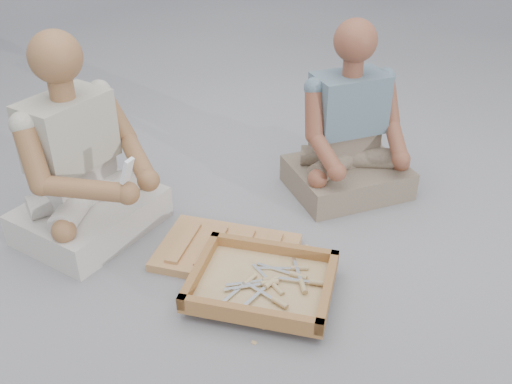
% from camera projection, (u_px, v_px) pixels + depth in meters
% --- Properties ---
extents(ground, '(60.00, 60.00, 0.00)m').
position_uv_depth(ground, '(265.00, 272.00, 2.45)').
color(ground, gray).
rests_on(ground, ground).
extents(carved_panel, '(0.63, 0.44, 0.04)m').
position_uv_depth(carved_panel, '(227.00, 252.00, 2.53)').
color(carved_panel, '#AF7F43').
rests_on(carved_panel, ground).
extents(tool_tray, '(0.58, 0.48, 0.07)m').
position_uv_depth(tool_tray, '(262.00, 283.00, 2.29)').
color(tool_tray, brown).
rests_on(tool_tray, carved_panel).
extents(chisel_0, '(0.16, 0.17, 0.02)m').
position_uv_depth(chisel_0, '(275.00, 286.00, 2.26)').
color(chisel_0, white).
rests_on(chisel_0, tool_tray).
extents(chisel_1, '(0.21, 0.10, 0.02)m').
position_uv_depth(chisel_1, '(266.00, 280.00, 2.29)').
color(chisel_1, white).
rests_on(chisel_1, tool_tray).
extents(chisel_2, '(0.22, 0.07, 0.02)m').
position_uv_depth(chisel_2, '(294.00, 274.00, 2.32)').
color(chisel_2, white).
rests_on(chisel_2, tool_tray).
extents(chisel_3, '(0.11, 0.21, 0.02)m').
position_uv_depth(chisel_3, '(267.00, 285.00, 2.25)').
color(chisel_3, white).
rests_on(chisel_3, tool_tray).
extents(chisel_4, '(0.21, 0.11, 0.02)m').
position_uv_depth(chisel_4, '(264.00, 283.00, 2.26)').
color(chisel_4, white).
rests_on(chisel_4, tool_tray).
extents(chisel_5, '(0.20, 0.13, 0.02)m').
position_uv_depth(chisel_5, '(275.00, 300.00, 2.18)').
color(chisel_5, white).
rests_on(chisel_5, tool_tray).
extents(chisel_6, '(0.09, 0.21, 0.02)m').
position_uv_depth(chisel_6, '(302.00, 283.00, 2.26)').
color(chisel_6, white).
rests_on(chisel_6, tool_tray).
extents(chisel_7, '(0.22, 0.06, 0.02)m').
position_uv_depth(chisel_7, '(294.00, 268.00, 2.35)').
color(chisel_7, white).
rests_on(chisel_7, tool_tray).
extents(chisel_8, '(0.22, 0.02, 0.02)m').
position_uv_depth(chisel_8, '(313.00, 282.00, 2.26)').
color(chisel_8, white).
rests_on(chisel_8, tool_tray).
extents(chisel_9, '(0.12, 0.20, 0.02)m').
position_uv_depth(chisel_9, '(246.00, 283.00, 2.27)').
color(chisel_9, white).
rests_on(chisel_9, tool_tray).
extents(wood_chip_0, '(0.02, 0.02, 0.00)m').
position_uv_depth(wood_chip_0, '(334.00, 265.00, 2.48)').
color(wood_chip_0, tan).
rests_on(wood_chip_0, ground).
extents(wood_chip_1, '(0.02, 0.02, 0.00)m').
position_uv_depth(wood_chip_1, '(212.00, 299.00, 2.30)').
color(wood_chip_1, tan).
rests_on(wood_chip_1, ground).
extents(wood_chip_2, '(0.02, 0.02, 0.00)m').
position_uv_depth(wood_chip_2, '(236.00, 248.00, 2.58)').
color(wood_chip_2, tan).
rests_on(wood_chip_2, ground).
extents(wood_chip_3, '(0.02, 0.02, 0.00)m').
position_uv_depth(wood_chip_3, '(315.00, 261.00, 2.50)').
color(wood_chip_3, tan).
rests_on(wood_chip_3, ground).
extents(wood_chip_4, '(0.02, 0.02, 0.00)m').
position_uv_depth(wood_chip_4, '(240.00, 249.00, 2.58)').
color(wood_chip_4, tan).
rests_on(wood_chip_4, ground).
extents(wood_chip_5, '(0.02, 0.02, 0.00)m').
position_uv_depth(wood_chip_5, '(239.00, 270.00, 2.45)').
color(wood_chip_5, tan).
rests_on(wood_chip_5, ground).
extents(wood_chip_6, '(0.02, 0.02, 0.00)m').
position_uv_depth(wood_chip_6, '(320.00, 324.00, 2.18)').
color(wood_chip_6, tan).
rests_on(wood_chip_6, ground).
extents(wood_chip_7, '(0.02, 0.02, 0.00)m').
position_uv_depth(wood_chip_7, '(238.00, 267.00, 2.47)').
color(wood_chip_7, tan).
rests_on(wood_chip_7, ground).
extents(wood_chip_8, '(0.02, 0.02, 0.00)m').
position_uv_depth(wood_chip_8, '(264.00, 327.00, 2.16)').
color(wood_chip_8, tan).
rests_on(wood_chip_8, ground).
extents(wood_chip_9, '(0.02, 0.02, 0.00)m').
position_uv_depth(wood_chip_9, '(306.00, 246.00, 2.60)').
color(wood_chip_9, tan).
rests_on(wood_chip_9, ground).
extents(wood_chip_10, '(0.02, 0.02, 0.00)m').
position_uv_depth(wood_chip_10, '(254.00, 343.00, 2.09)').
color(wood_chip_10, tan).
rests_on(wood_chip_10, ground).
extents(craftsman, '(0.72, 0.74, 0.94)m').
position_uv_depth(craftsman, '(82.00, 170.00, 2.55)').
color(craftsman, '#BBB6AD').
rests_on(craftsman, ground).
extents(companion, '(0.72, 0.69, 0.89)m').
position_uv_depth(companion, '(349.00, 138.00, 2.88)').
color(companion, '#7D6E5A').
rests_on(companion, ground).
extents(mobile_phone, '(0.07, 0.06, 0.11)m').
position_uv_depth(mobile_phone, '(127.00, 171.00, 2.28)').
color(mobile_phone, white).
rests_on(mobile_phone, craftsman).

